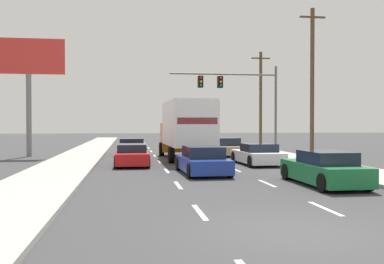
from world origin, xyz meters
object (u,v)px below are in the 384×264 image
object	(u,v)px
traffic_signal_mast	(233,89)
utility_pole_far	(261,98)
car_green	(324,169)
car_tan	(226,147)
car_white	(258,155)
box_truck	(186,127)
utility_pole_mid	(312,81)
car_maroon	(131,148)
car_red	(132,155)
car_blue	(203,161)
roadside_billboard	(29,70)

from	to	relation	value
traffic_signal_mast	utility_pole_far	world-z (taller)	utility_pole_far
car_green	car_tan	bearing A→B (deg)	91.06
car_white	utility_pole_far	world-z (taller)	utility_pole_far
box_truck	car_tan	size ratio (longest dim) A/B	1.85
utility_pole_mid	utility_pole_far	xyz separation A→B (m)	(0.04, 12.05, -0.52)
utility_pole_mid	traffic_signal_mast	bearing A→B (deg)	118.90
car_white	utility_pole_mid	bearing A→B (deg)	43.50
car_maroon	utility_pole_mid	size ratio (longest dim) A/B	0.44
car_red	car_blue	xyz separation A→B (m)	(3.16, -4.49, 0.03)
car_maroon	roadside_billboard	bearing A→B (deg)	-179.51
car_white	roadside_billboard	xyz separation A→B (m)	(-13.88, 7.96, 5.40)
box_truck	utility_pole_mid	distance (m)	9.54
car_white	traffic_signal_mast	bearing A→B (deg)	82.95
car_maroon	box_truck	xyz separation A→B (m)	(3.38, -4.29, 1.52)
car_blue	traffic_signal_mast	world-z (taller)	traffic_signal_mast
car_maroon	car_blue	size ratio (longest dim) A/B	1.00
car_tan	box_truck	bearing A→B (deg)	-134.61
utility_pole_far	box_truck	bearing A→B (deg)	-123.69
car_green	utility_pole_mid	size ratio (longest dim) A/B	0.44
utility_pole_far	car_maroon	bearing A→B (deg)	-143.46
car_tan	utility_pole_mid	distance (m)	7.53
car_white	car_green	distance (m)	8.29
car_blue	utility_pole_far	bearing A→B (deg)	66.56
car_maroon	car_tan	bearing A→B (deg)	-7.87
car_green	utility_pole_mid	world-z (taller)	utility_pole_mid
utility_pole_mid	utility_pole_far	distance (m)	12.07
car_green	utility_pole_far	bearing A→B (deg)	78.13
car_green	roadside_billboard	size ratio (longest dim) A/B	0.55
car_maroon	car_red	distance (m)	7.53
car_tan	car_white	distance (m)	7.09
box_truck	car_white	bearing A→B (deg)	-46.50
box_truck	traffic_signal_mast	distance (m)	10.26
car_blue	car_tan	world-z (taller)	car_tan
car_red	car_white	xyz separation A→B (m)	(6.92, -0.48, -0.01)
car_maroon	utility_pole_mid	world-z (taller)	utility_pole_mid
car_maroon	car_green	world-z (taller)	car_green
car_blue	car_maroon	bearing A→B (deg)	104.68
car_maroon	utility_pole_far	bearing A→B (deg)	36.54
car_green	utility_pole_far	world-z (taller)	utility_pole_far
car_maroon	box_truck	size ratio (longest dim) A/B	0.51
car_tan	car_green	world-z (taller)	car_green
car_green	traffic_signal_mast	size ratio (longest dim) A/B	0.49
car_tan	traffic_signal_mast	distance (m)	7.02
car_maroon	traffic_signal_mast	world-z (taller)	traffic_signal_mast
car_white	traffic_signal_mast	xyz separation A→B (m)	(1.50, 12.11, 4.64)
car_tan	utility_pole_far	size ratio (longest dim) A/B	0.52
box_truck	utility_pole_mid	world-z (taller)	utility_pole_mid
car_blue	car_white	bearing A→B (deg)	46.80
car_blue	car_green	size ratio (longest dim) A/B	1.00
car_blue	roadside_billboard	distance (m)	16.56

